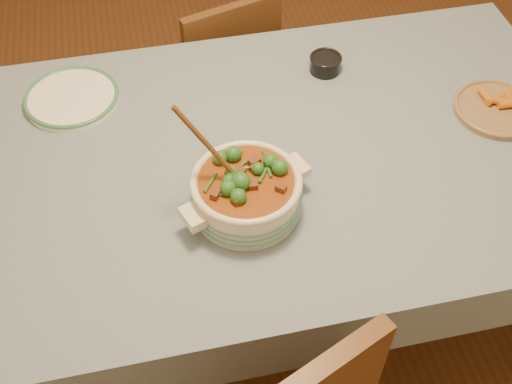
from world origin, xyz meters
The scene contains 7 objects.
floor centered at (0.00, 0.00, 0.00)m, with size 4.50×4.50×0.00m, color #4E2B16.
dining_table centered at (0.00, 0.00, 0.66)m, with size 1.68×1.08×0.76m.
stew_casserole centered at (-0.18, -0.18, 0.82)m, with size 0.34×0.34×0.32m.
white_plate centered at (-0.60, 0.33, 0.77)m, with size 0.35×0.35×0.02m.
condiment_bowl centered at (0.17, 0.31, 0.79)m, with size 0.10×0.10×0.05m.
fried_plate centered at (0.60, 0.02, 0.77)m, with size 0.29×0.29×0.04m.
chair_far centered at (-0.08, 0.75, 0.45)m, with size 0.46×0.46×0.79m.
Camera 1 is at (-0.37, -1.18, 2.00)m, focal length 45.00 mm.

